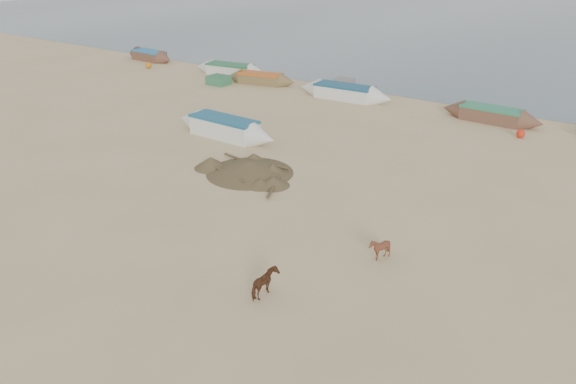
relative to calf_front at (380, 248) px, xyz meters
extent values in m
plane|color=tan|center=(-4.03, -3.24, -0.38)|extent=(140.00, 140.00, 0.00)
imported|color=#5A2E1C|center=(0.00, 0.00, 0.00)|extent=(0.90, 0.86, 0.77)
imported|color=#4F2C19|center=(-1.72, -3.64, 0.02)|extent=(0.98, 1.03, 0.81)
cone|color=brown|center=(-7.77, 3.27, -0.12)|extent=(4.15, 4.15, 0.54)
cube|color=#306A47|center=(-19.42, 14.58, -0.08)|extent=(1.40, 1.20, 0.60)
sphere|color=red|center=(0.60, 14.74, -0.16)|extent=(0.44, 0.44, 0.44)
cube|color=slate|center=(-12.01, 18.90, -0.10)|extent=(1.20, 1.10, 0.56)
sphere|color=#BF6B12|center=(-27.40, 15.45, -0.14)|extent=(0.48, 0.48, 0.48)
camera|label=1|loc=(6.33, -14.16, 8.89)|focal=35.00mm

